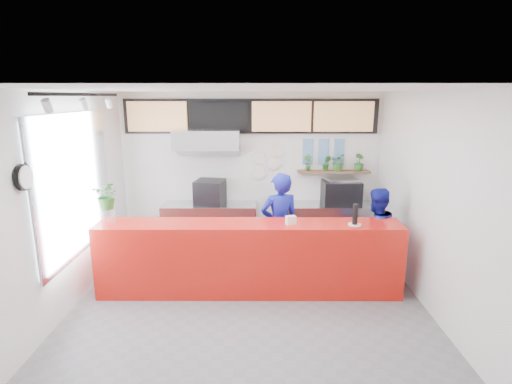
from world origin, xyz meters
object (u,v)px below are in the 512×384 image
at_px(service_counter, 249,258).
at_px(espresso_machine, 341,193).
at_px(staff_center, 279,226).
at_px(panini_oven, 210,192).
at_px(staff_right, 375,235).
at_px(pepper_mill, 355,214).

xyz_separation_m(service_counter, espresso_machine, (1.72, 1.80, 0.58)).
bearing_deg(service_counter, staff_center, 49.26).
bearing_deg(staff_center, espresso_machine, -150.30).
height_order(panini_oven, staff_right, staff_right).
xyz_separation_m(service_counter, panini_oven, (-0.78, 1.80, 0.58)).
distance_m(espresso_machine, staff_right, 1.42).
xyz_separation_m(espresso_machine, staff_right, (0.28, -1.34, -0.36)).
distance_m(service_counter, panini_oven, 2.05).
distance_m(panini_oven, staff_center, 1.79).
bearing_deg(panini_oven, staff_right, -15.64).
xyz_separation_m(panini_oven, staff_right, (2.79, -1.34, -0.37)).
xyz_separation_m(espresso_machine, pepper_mill, (-0.19, -1.89, 0.14)).
bearing_deg(pepper_mill, service_counter, 176.75).
relative_size(service_counter, staff_center, 2.57).
bearing_deg(pepper_mill, staff_center, 148.46).
distance_m(service_counter, staff_right, 2.07).
distance_m(staff_center, pepper_mill, 1.29).
xyz_separation_m(service_counter, staff_center, (0.48, 0.56, 0.32)).
xyz_separation_m(espresso_machine, staff_center, (-1.24, -1.24, -0.25)).
relative_size(espresso_machine, pepper_mill, 2.34).
relative_size(staff_right, pepper_mill, 5.07).
bearing_deg(pepper_mill, espresso_machine, 84.26).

